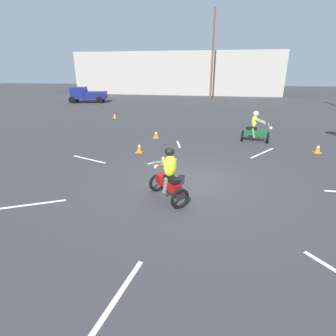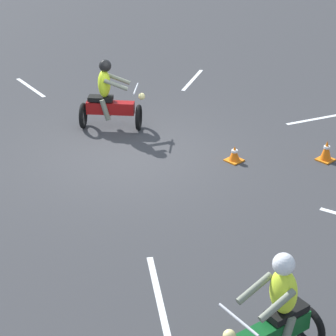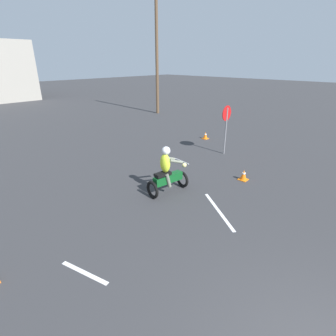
{
  "view_description": "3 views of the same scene",
  "coord_description": "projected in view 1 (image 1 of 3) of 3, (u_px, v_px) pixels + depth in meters",
  "views": [
    {
      "loc": [
        0.76,
        -8.31,
        3.66
      ],
      "look_at": [
        -0.58,
        -1.39,
        1.0
      ],
      "focal_mm": 28.0,
      "sensor_mm": 36.0,
      "label": 1
    },
    {
      "loc": [
        8.07,
        9.71,
        6.11
      ],
      "look_at": [
        1.06,
        2.28,
        0.9
      ],
      "focal_mm": 70.0,
      "sensor_mm": 36.0,
      "label": 2
    },
    {
      "loc": [
        -3.13,
        0.47,
        4.22
      ],
      "look_at": [
        2.71,
        5.95,
        0.9
      ],
      "focal_mm": 28.0,
      "sensor_mm": 36.0,
      "label": 3
    }
  ],
  "objects": [
    {
      "name": "lane_stripe_sw",
      "position": [
        32.0,
        204.0,
        7.56
      ],
      "size": [
        1.65,
        0.95,
        0.01
      ],
      "primitive_type": "cube",
      "rotation": [
        0.0,
        0.0,
        5.2
      ],
      "color": "silver",
      "rests_on": "ground"
    },
    {
      "name": "building_backdrop",
      "position": [
        178.0,
        73.0,
        42.77
      ],
      "size": [
        31.19,
        9.73,
        6.17
      ],
      "primitive_type": "cube",
      "color": "gray",
      "rests_on": "ground"
    },
    {
      "name": "lane_stripe_ne",
      "position": [
        263.0,
        153.0,
        12.23
      ],
      "size": [
        1.31,
        1.85,
        0.01
      ],
      "primitive_type": "cube",
      "rotation": [
        0.0,
        0.0,
        2.54
      ],
      "color": "silver",
      "rests_on": "ground"
    },
    {
      "name": "traffic_cone_near_left",
      "position": [
        318.0,
        149.0,
        12.21
      ],
      "size": [
        0.32,
        0.32,
        0.41
      ],
      "color": "orange",
      "rests_on": "ground"
    },
    {
      "name": "traffic_cone_far_center",
      "position": [
        139.0,
        148.0,
        12.24
      ],
      "size": [
        0.32,
        0.32,
        0.45
      ],
      "color": "orange",
      "rests_on": "ground"
    },
    {
      "name": "utility_pole_far",
      "position": [
        213.0,
        56.0,
        32.42
      ],
      "size": [
        0.24,
        0.24,
        10.5
      ],
      "primitive_type": "cylinder",
      "color": "brown",
      "rests_on": "ground"
    },
    {
      "name": "lane_stripe_w",
      "position": [
        89.0,
        159.0,
        11.36
      ],
      "size": [
        1.84,
        0.75,
        0.01
      ],
      "primitive_type": "cube",
      "rotation": [
        0.0,
        0.0,
        4.36
      ],
      "color": "silver",
      "rests_on": "ground"
    },
    {
      "name": "motorcycle_rider_background",
      "position": [
        255.0,
        129.0,
        13.8
      ],
      "size": [
        1.55,
        0.83,
        1.66
      ],
      "rotation": [
        0.0,
        0.0,
        4.57
      ],
      "color": "black",
      "rests_on": "ground"
    },
    {
      "name": "pickup_truck",
      "position": [
        87.0,
        94.0,
        30.65
      ],
      "size": [
        4.48,
        2.92,
        1.73
      ],
      "rotation": [
        0.0,
        0.0,
        1.83
      ],
      "color": "black",
      "rests_on": "ground"
    },
    {
      "name": "traffic_cone_near_right",
      "position": [
        115.0,
        116.0,
        21.01
      ],
      "size": [
        0.32,
        0.32,
        0.31
      ],
      "color": "orange",
      "rests_on": "ground"
    },
    {
      "name": "motorcycle_rider_foreground",
      "position": [
        169.0,
        177.0,
        7.6
      ],
      "size": [
        1.38,
        1.44,
        1.66
      ],
      "rotation": [
        0.0,
        0.0,
        0.73
      ],
      "color": "black",
      "rests_on": "ground"
    },
    {
      "name": "lane_stripe_s",
      "position": [
        119.0,
        294.0,
        4.54
      ],
      "size": [
        0.37,
        1.74,
        0.01
      ],
      "primitive_type": "cube",
      "rotation": [
        0.0,
        0.0,
        6.13
      ],
      "color": "silver",
      "rests_on": "ground"
    },
    {
      "name": "lane_stripe_n",
      "position": [
        179.0,
        144.0,
        13.62
      ],
      "size": [
        0.42,
        1.27,
        0.01
      ],
      "primitive_type": "cube",
      "rotation": [
        0.0,
        0.0,
        3.39
      ],
      "color": "silver",
      "rests_on": "ground"
    },
    {
      "name": "ground_plane",
      "position": [
        192.0,
        182.0,
        9.06
      ],
      "size": [
        120.0,
        120.0,
        0.0
      ],
      "primitive_type": "plane",
      "color": "#333335"
    },
    {
      "name": "traffic_cone_mid_left",
      "position": [
        163.0,
        160.0,
        10.82
      ],
      "size": [
        0.32,
        0.32,
        0.34
      ],
      "color": "orange",
      "rests_on": "ground"
    },
    {
      "name": "traffic_cone_far_right",
      "position": [
        156.0,
        134.0,
        14.88
      ],
      "size": [
        0.32,
        0.32,
        0.4
      ],
      "color": "orange",
      "rests_on": "ground"
    }
  ]
}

